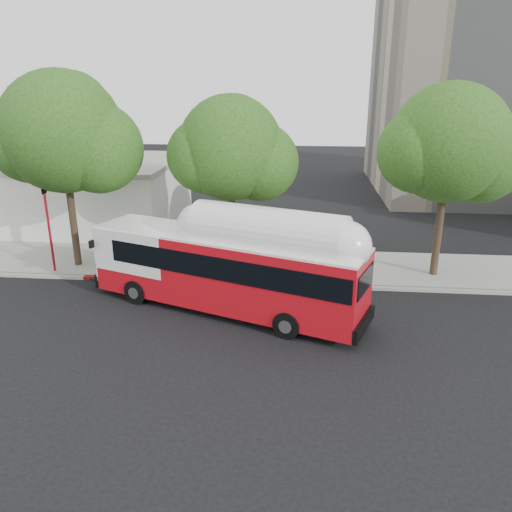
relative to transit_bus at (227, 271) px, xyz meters
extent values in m
plane|color=black|center=(0.53, -1.09, -1.73)|extent=(120.00, 120.00, 0.00)
cube|color=gray|center=(0.53, 5.41, -1.65)|extent=(60.00, 5.00, 0.15)
cube|color=gray|center=(0.53, 2.81, -1.65)|extent=(60.00, 0.30, 0.15)
cube|color=maroon|center=(-2.47, 2.81, -1.65)|extent=(10.00, 0.32, 0.16)
cylinder|color=#2D2116|center=(-8.47, 4.41, 1.31)|extent=(0.36, 0.36, 6.08)
sphere|color=#204213|center=(-8.47, 4.41, 5.11)|extent=(5.80, 5.80, 5.80)
sphere|color=#204213|center=(-6.87, 4.61, 4.35)|extent=(4.35, 4.35, 4.35)
cylinder|color=#2D2116|center=(-0.47, 4.91, 0.99)|extent=(0.36, 0.36, 5.44)
sphere|color=#204213|center=(-0.47, 4.91, 4.39)|extent=(5.00, 5.00, 5.00)
sphere|color=#204213|center=(0.91, 5.11, 3.71)|extent=(3.75, 3.75, 3.75)
cylinder|color=#2D2116|center=(9.53, 4.71, 1.15)|extent=(0.36, 0.36, 5.76)
sphere|color=#204213|center=(9.53, 4.71, 4.75)|extent=(5.40, 5.40, 5.40)
sphere|color=#204213|center=(11.02, 4.91, 4.03)|extent=(4.05, 4.05, 4.05)
cube|color=silver|center=(-13.47, 12.91, 0.27)|extent=(16.00, 10.00, 4.00)
cube|color=gray|center=(-13.47, 12.91, 2.37)|extent=(16.20, 10.20, 0.30)
cube|color=#B90C16|center=(-0.08, 0.03, 0.01)|extent=(11.73, 6.48, 2.80)
cube|color=black|center=(0.37, -0.14, 0.59)|extent=(10.67, 6.12, 0.92)
cube|color=white|center=(-0.08, 0.03, 1.45)|extent=(11.70, 6.41, 0.10)
cube|color=white|center=(1.72, -0.66, 1.70)|extent=(6.47, 4.01, 0.53)
cube|color=black|center=(-6.00, 2.29, -1.24)|extent=(1.34, 1.90, 0.06)
imported|color=#223E9B|center=(-6.00, 2.29, -0.78)|extent=(1.13, 1.76, 0.87)
cylinder|color=#A6111D|center=(-9.22, 3.36, 0.32)|extent=(0.12, 0.12, 4.09)
cube|color=black|center=(-9.22, 3.36, 2.47)|extent=(0.05, 0.41, 0.26)
camera|label=1|loc=(3.00, -18.91, 7.30)|focal=35.00mm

